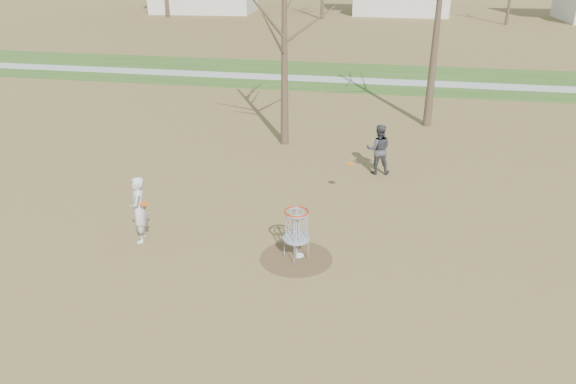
{
  "coord_description": "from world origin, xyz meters",
  "views": [
    {
      "loc": [
        2.1,
        -11.81,
        7.11
      ],
      "look_at": [
        -0.5,
        1.5,
        1.1
      ],
      "focal_mm": 35.0,
      "sensor_mm": 36.0,
      "label": 1
    }
  ],
  "objects_px": {
    "player_standing": "(139,210)",
    "disc_grounded": "(299,255)",
    "player_throwing": "(379,149)",
    "disc_golf_basket": "(296,225)"
  },
  "relations": [
    {
      "from": "disc_grounded",
      "to": "disc_golf_basket",
      "type": "bearing_deg",
      "value": -114.15
    },
    {
      "from": "player_standing",
      "to": "player_throwing",
      "type": "bearing_deg",
      "value": 118.63
    },
    {
      "from": "disc_golf_basket",
      "to": "player_throwing",
      "type": "bearing_deg",
      "value": 74.59
    },
    {
      "from": "player_standing",
      "to": "disc_golf_basket",
      "type": "xyz_separation_m",
      "value": [
        4.13,
        -0.15,
        0.03
      ]
    },
    {
      "from": "player_throwing",
      "to": "disc_golf_basket",
      "type": "relative_size",
      "value": 1.26
    },
    {
      "from": "player_standing",
      "to": "disc_grounded",
      "type": "bearing_deg",
      "value": 72.69
    },
    {
      "from": "player_throwing",
      "to": "disc_grounded",
      "type": "height_order",
      "value": "player_throwing"
    },
    {
      "from": "player_standing",
      "to": "player_throwing",
      "type": "relative_size",
      "value": 1.04
    },
    {
      "from": "player_throwing",
      "to": "disc_grounded",
      "type": "relative_size",
      "value": 7.72
    },
    {
      "from": "player_standing",
      "to": "disc_golf_basket",
      "type": "height_order",
      "value": "player_standing"
    }
  ]
}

